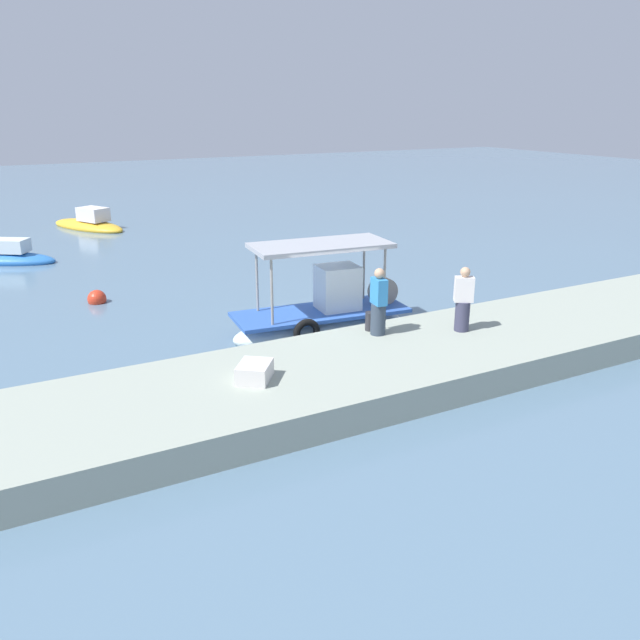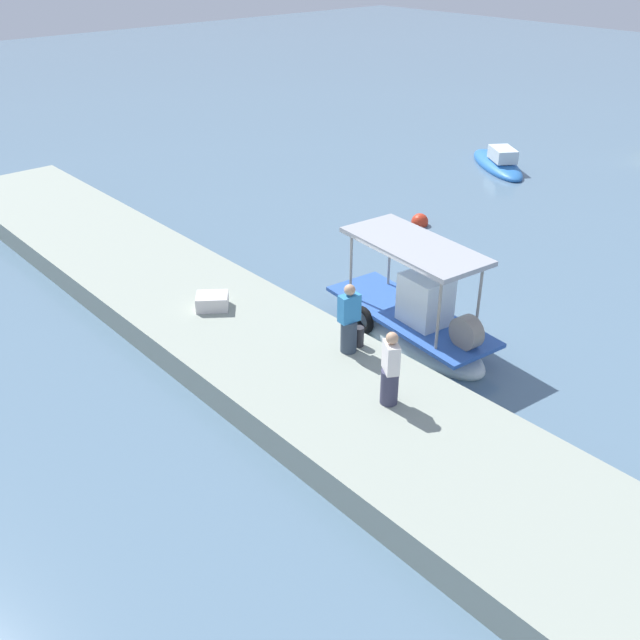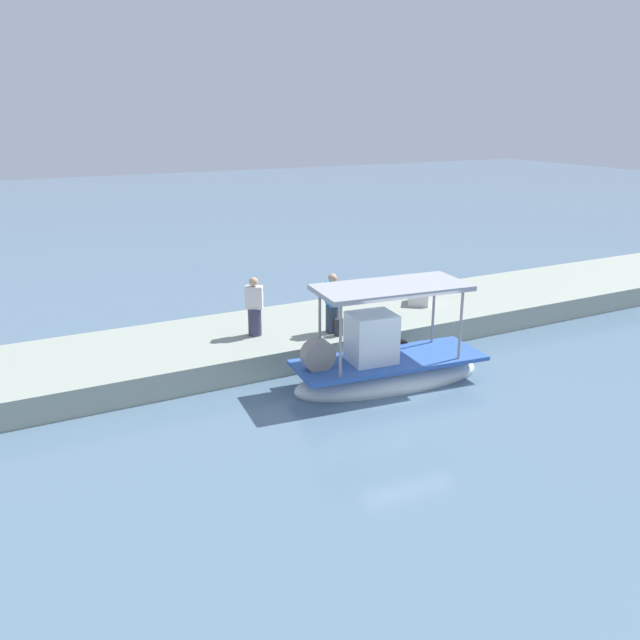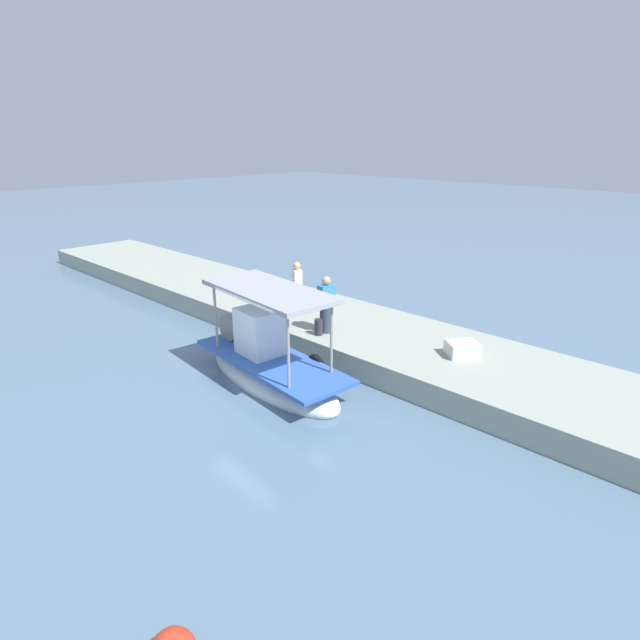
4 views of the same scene
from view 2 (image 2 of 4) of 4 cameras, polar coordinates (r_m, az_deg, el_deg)
ground_plane at (r=18.44m, az=7.27°, el=-1.14°), size 120.00×120.00×0.00m
dock_quay at (r=16.06m, az=-1.51°, el=-4.42°), size 36.00×3.94×0.68m
main_fishing_boat at (r=18.05m, az=7.31°, el=-0.14°), size 5.18×2.21×2.90m
fisherman_near_bollard at (r=14.27m, az=5.61°, el=-4.11°), size 0.53×0.50×1.63m
fisherman_by_crate at (r=15.92m, az=2.33°, el=-0.13°), size 0.42×0.50×1.67m
mooring_bollard at (r=16.40m, az=3.10°, el=-1.31°), size 0.24×0.24×0.48m
cargo_crate at (r=18.21m, az=-8.57°, el=1.47°), size 0.98×1.01×0.37m
marker_buoy at (r=25.33m, az=7.95°, el=7.75°), size 0.60×0.60×0.60m
moored_boat_near at (r=32.39m, az=13.99°, el=11.99°), size 4.56×3.67×1.20m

